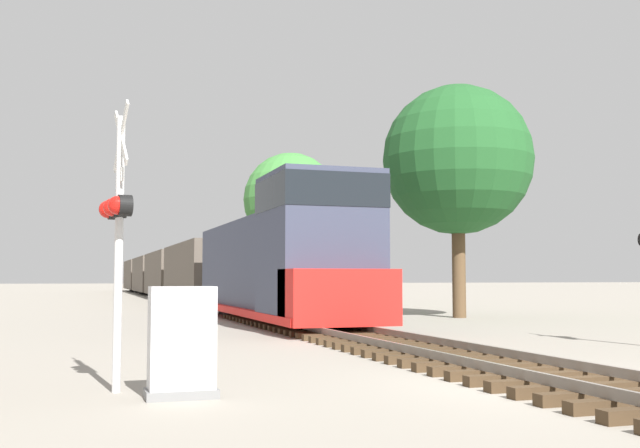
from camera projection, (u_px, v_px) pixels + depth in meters
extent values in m
plane|color=gray|center=(554.00, 386.00, 11.11)|extent=(400.00, 400.00, 0.00)
cube|color=#42301E|center=(624.00, 395.00, 9.69)|extent=(2.60, 0.22, 0.16)
cube|color=#42301E|center=(593.00, 389.00, 10.26)|extent=(2.60, 0.22, 0.16)
cube|color=#42301E|center=(566.00, 383.00, 10.83)|extent=(2.60, 0.22, 0.16)
cube|color=#42301E|center=(542.00, 378.00, 11.40)|extent=(2.60, 0.22, 0.16)
cube|color=#42301E|center=(520.00, 373.00, 11.97)|extent=(2.60, 0.22, 0.16)
cube|color=#42301E|center=(500.00, 369.00, 12.54)|extent=(2.60, 0.22, 0.16)
cube|color=#42301E|center=(481.00, 365.00, 13.11)|extent=(2.60, 0.22, 0.16)
cube|color=#42301E|center=(465.00, 361.00, 13.67)|extent=(2.60, 0.22, 0.16)
cube|color=#42301E|center=(449.00, 358.00, 14.24)|extent=(2.60, 0.22, 0.16)
cube|color=#42301E|center=(435.00, 355.00, 14.81)|extent=(2.60, 0.22, 0.16)
cube|color=#42301E|center=(422.00, 352.00, 15.38)|extent=(2.60, 0.22, 0.16)
cube|color=#42301E|center=(409.00, 349.00, 15.95)|extent=(2.60, 0.22, 0.16)
cube|color=#42301E|center=(398.00, 347.00, 16.52)|extent=(2.60, 0.22, 0.16)
cube|color=#42301E|center=(387.00, 344.00, 17.09)|extent=(2.60, 0.22, 0.16)
cube|color=#42301E|center=(377.00, 342.00, 17.66)|extent=(2.60, 0.22, 0.16)
cube|color=#42301E|center=(368.00, 340.00, 18.23)|extent=(2.60, 0.22, 0.16)
cube|color=#42301E|center=(359.00, 338.00, 18.80)|extent=(2.60, 0.22, 0.16)
cube|color=#42301E|center=(351.00, 337.00, 19.37)|extent=(2.60, 0.22, 0.16)
cube|color=#42301E|center=(343.00, 335.00, 19.94)|extent=(2.60, 0.22, 0.16)
cube|color=#42301E|center=(336.00, 333.00, 20.51)|extent=(2.60, 0.22, 0.16)
cube|color=#42301E|center=(329.00, 332.00, 21.08)|extent=(2.60, 0.22, 0.16)
cube|color=#42301E|center=(322.00, 330.00, 21.65)|extent=(2.60, 0.22, 0.16)
cube|color=#42301E|center=(316.00, 329.00, 22.21)|extent=(2.60, 0.22, 0.16)
cube|color=#42301E|center=(310.00, 328.00, 22.78)|extent=(2.60, 0.22, 0.16)
cube|color=#42301E|center=(304.00, 326.00, 23.35)|extent=(2.60, 0.22, 0.16)
cube|color=#42301E|center=(299.00, 325.00, 23.92)|extent=(2.60, 0.22, 0.16)
cube|color=#42301E|center=(294.00, 324.00, 24.49)|extent=(2.60, 0.22, 0.16)
cube|color=#42301E|center=(289.00, 323.00, 25.06)|extent=(2.60, 0.22, 0.16)
cube|color=#42301E|center=(284.00, 322.00, 25.63)|extent=(2.60, 0.22, 0.16)
cube|color=#42301E|center=(279.00, 321.00, 26.20)|extent=(2.60, 0.22, 0.16)
cube|color=#42301E|center=(275.00, 320.00, 26.77)|extent=(2.60, 0.22, 0.16)
cube|color=#42301E|center=(271.00, 319.00, 27.34)|extent=(2.60, 0.22, 0.16)
cube|color=#42301E|center=(267.00, 318.00, 27.91)|extent=(2.60, 0.22, 0.16)
cube|color=#42301E|center=(263.00, 318.00, 28.48)|extent=(2.60, 0.22, 0.16)
cube|color=#42301E|center=(260.00, 317.00, 29.05)|extent=(2.60, 0.22, 0.16)
cube|color=#42301E|center=(256.00, 316.00, 29.62)|extent=(2.60, 0.22, 0.16)
cube|color=slate|center=(512.00, 372.00, 10.90)|extent=(0.07, 160.00, 0.15)
cube|color=slate|center=(594.00, 368.00, 11.34)|extent=(0.07, 160.00, 0.15)
cube|color=#33384C|center=(258.00, 267.00, 29.58)|extent=(2.58, 11.32, 3.41)
cube|color=#33384C|center=(319.00, 247.00, 22.10)|extent=(3.04, 3.56, 4.37)
cube|color=black|center=(319.00, 195.00, 22.21)|extent=(3.07, 3.59, 0.96)
cube|color=red|center=(339.00, 297.00, 20.31)|extent=(3.04, 1.62, 1.53)
cube|color=red|center=(273.00, 310.00, 27.17)|extent=(3.10, 15.85, 0.24)
cube|color=black|center=(316.00, 315.00, 22.18)|extent=(1.58, 2.20, 1.00)
cube|color=black|center=(242.00, 303.00, 32.16)|extent=(1.58, 2.20, 1.00)
cube|color=brown|center=(202.00, 272.00, 42.75)|extent=(2.88, 13.31, 3.22)
cube|color=black|center=(215.00, 300.00, 38.54)|extent=(1.58, 2.20, 0.90)
cube|color=black|center=(191.00, 296.00, 46.75)|extent=(1.58, 2.20, 0.90)
cube|color=brown|center=(171.00, 273.00, 56.87)|extent=(2.88, 13.31, 3.22)
cube|color=black|center=(178.00, 294.00, 52.66)|extent=(1.58, 2.20, 0.90)
cube|color=black|center=(165.00, 292.00, 60.87)|extent=(1.58, 2.20, 0.90)
cube|color=brown|center=(152.00, 274.00, 70.98)|extent=(2.88, 13.31, 3.22)
cube|color=black|center=(157.00, 290.00, 66.77)|extent=(1.58, 2.20, 0.90)
cube|color=black|center=(148.00, 289.00, 74.98)|extent=(1.58, 2.20, 0.90)
cube|color=brown|center=(140.00, 275.00, 85.10)|extent=(2.88, 13.31, 3.22)
cube|color=black|center=(143.00, 288.00, 80.89)|extent=(1.58, 2.20, 0.90)
cube|color=black|center=(137.00, 287.00, 89.10)|extent=(1.58, 2.20, 0.90)
cylinder|color=silver|center=(119.00, 253.00, 10.59)|extent=(0.12, 0.12, 3.92)
cube|color=white|center=(121.00, 137.00, 10.71)|extent=(0.16, 0.92, 0.93)
cube|color=white|center=(121.00, 137.00, 10.71)|extent=(0.16, 0.92, 0.93)
cube|color=black|center=(120.00, 208.00, 10.64)|extent=(0.18, 0.86, 0.06)
cylinder|color=black|center=(115.00, 210.00, 10.95)|extent=(0.22, 0.32, 0.30)
sphere|color=red|center=(108.00, 209.00, 10.91)|extent=(0.26, 0.26, 0.26)
cylinder|color=black|center=(120.00, 208.00, 10.64)|extent=(0.22, 0.32, 0.30)
sphere|color=red|center=(112.00, 207.00, 10.60)|extent=(0.26, 0.26, 0.26)
cylinder|color=black|center=(125.00, 206.00, 10.33)|extent=(0.22, 0.32, 0.30)
sphere|color=red|center=(117.00, 205.00, 10.28)|extent=(0.26, 0.26, 0.26)
cube|color=white|center=(120.00, 175.00, 10.67)|extent=(0.08, 0.32, 0.20)
cube|color=slate|center=(181.00, 393.00, 10.00)|extent=(0.95, 0.57, 0.12)
cube|color=#BCBCBF|center=(182.00, 337.00, 10.05)|extent=(0.87, 0.51, 1.37)
cylinder|color=brown|center=(459.00, 261.00, 30.06)|extent=(0.54, 0.54, 4.56)
sphere|color=#1E5123|center=(457.00, 160.00, 30.35)|extent=(6.09, 6.09, 6.09)
cylinder|color=brown|center=(290.00, 265.00, 48.24)|extent=(0.41, 0.41, 4.81)
sphere|color=#3D7F38|center=(291.00, 200.00, 48.54)|extent=(6.12, 6.12, 6.12)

